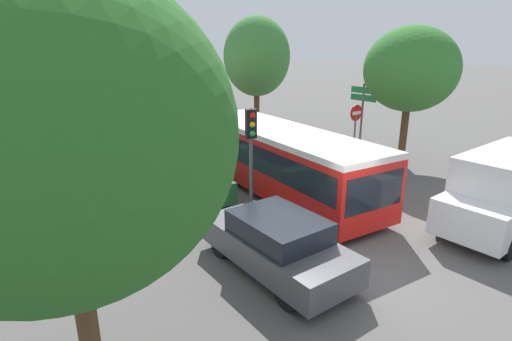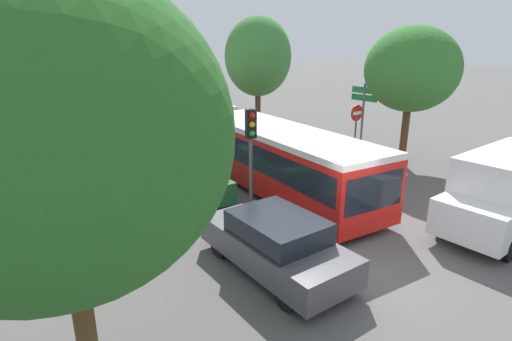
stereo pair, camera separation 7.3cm
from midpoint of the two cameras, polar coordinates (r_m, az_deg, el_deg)
The scene contains 16 objects.
ground_plane at distance 10.53m, azimuth 14.68°, elevation -13.16°, with size 200.00×200.00×0.00m, color #565451.
articulated_bus at distance 17.41m, azimuth -3.23°, elevation 4.67°, with size 3.46×16.33×2.41m.
city_bus_rear at distance 45.98m, azimuth -28.37°, elevation 10.73°, with size 2.80×11.31×2.42m.
queued_car_graphite at distance 9.72m, azimuth 2.74°, elevation -10.29°, with size 1.88×4.23×1.45m.
queued_car_green at distance 14.38m, azimuth -10.86°, elevation -0.94°, with size 2.00×4.49×1.54m.
queued_car_blue at distance 20.16m, azimuth -18.65°, elevation 3.66°, with size 1.88×4.23×1.46m.
queued_car_silver at distance 25.41m, azimuth -21.67°, elevation 6.05°, with size 1.85×4.15×1.43m.
queued_car_black at distance 31.49m, azimuth -24.34°, elevation 7.69°, with size 1.76×3.94×1.36m.
white_van at distance 13.78m, azimuth 32.21°, elevation -2.25°, with size 5.13×2.30×2.31m.
traffic_light at distance 12.41m, azimuth -0.87°, elevation 4.65°, with size 0.38×0.40×3.40m.
no_entry_sign at distance 17.86m, azimuth 13.87°, elevation 6.12°, with size 0.70×0.08×2.82m.
direction_sign_post at distance 19.04m, azimuth 14.87°, elevation 8.80°, with size 0.11×1.40×3.60m.
tree_left_near at distance 5.48m, azimuth -27.08°, elevation 3.56°, with size 4.35×4.35×6.29m.
tree_left_mid at distance 16.19m, azimuth -31.39°, elevation 14.57°, with size 4.33×4.33×7.29m.
tree_right_near at distance 18.72m, azimuth 21.14°, elevation 13.30°, with size 3.96×3.96×6.06m.
tree_right_mid at distance 25.63m, azimuth 0.02°, elevation 15.94°, with size 4.12×4.12×6.96m.
Camera 1 is at (-7.15, -5.65, 5.29)m, focal length 28.00 mm.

